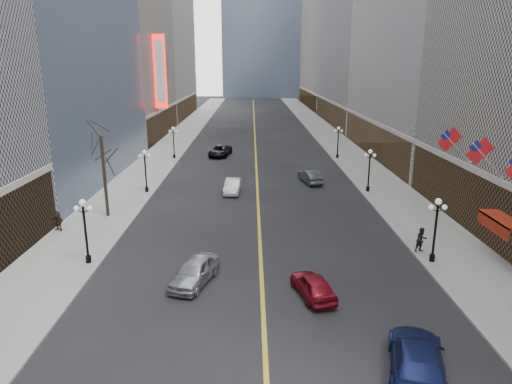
{
  "coord_description": "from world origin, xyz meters",
  "views": [
    {
      "loc": [
        -0.61,
        1.15,
        13.25
      ],
      "look_at": [
        -0.42,
        21.77,
        7.45
      ],
      "focal_mm": 32.0,
      "sensor_mm": 36.0,
      "label": 1
    }
  ],
  "objects_px": {
    "streetlamp_west_1": "(85,225)",
    "car_sb_near": "(417,359)",
    "streetlamp_west_3": "(173,139)",
    "car_nb_mid": "(233,186)",
    "car_nb_near": "(195,271)",
    "streetlamp_east_2": "(369,166)",
    "car_sb_mid": "(313,285)",
    "streetlamp_west_2": "(145,166)",
    "streetlamp_east_1": "(436,223)",
    "car_sb_far": "(310,177)",
    "streetlamp_east_3": "(338,139)",
    "car_nb_far": "(220,151)"
  },
  "relations": [
    {
      "from": "streetlamp_east_1",
      "to": "car_nb_mid",
      "type": "bearing_deg",
      "value": 128.73
    },
    {
      "from": "streetlamp_east_3",
      "to": "car_nb_far",
      "type": "bearing_deg",
      "value": 173.0
    },
    {
      "from": "streetlamp_east_3",
      "to": "streetlamp_west_1",
      "type": "xyz_separation_m",
      "value": [
        -23.6,
        -36.0,
        0.0
      ]
    },
    {
      "from": "car_nb_mid",
      "to": "car_sb_near",
      "type": "relative_size",
      "value": 0.78
    },
    {
      "from": "streetlamp_east_3",
      "to": "car_nb_near",
      "type": "height_order",
      "value": "streetlamp_east_3"
    },
    {
      "from": "car_sb_mid",
      "to": "car_sb_far",
      "type": "xyz_separation_m",
      "value": [
        3.17,
        26.7,
        0.04
      ]
    },
    {
      "from": "streetlamp_east_3",
      "to": "car_sb_mid",
      "type": "relative_size",
      "value": 1.09
    },
    {
      "from": "streetlamp_west_1",
      "to": "streetlamp_west_3",
      "type": "bearing_deg",
      "value": 90.0
    },
    {
      "from": "streetlamp_west_3",
      "to": "streetlamp_east_3",
      "type": "bearing_deg",
      "value": 0.0
    },
    {
      "from": "streetlamp_west_1",
      "to": "car_sb_near",
      "type": "height_order",
      "value": "streetlamp_west_1"
    },
    {
      "from": "car_sb_near",
      "to": "streetlamp_west_1",
      "type": "bearing_deg",
      "value": -16.72
    },
    {
      "from": "streetlamp_east_2",
      "to": "streetlamp_west_2",
      "type": "xyz_separation_m",
      "value": [
        -23.6,
        0.0,
        0.0
      ]
    },
    {
      "from": "streetlamp_east_2",
      "to": "car_nb_near",
      "type": "xyz_separation_m",
      "value": [
        -15.99,
        -20.83,
        -2.1
      ]
    },
    {
      "from": "car_nb_far",
      "to": "car_sb_near",
      "type": "height_order",
      "value": "car_sb_near"
    },
    {
      "from": "streetlamp_east_1",
      "to": "car_nb_far",
      "type": "relative_size",
      "value": 0.79
    },
    {
      "from": "streetlamp_east_2",
      "to": "streetlamp_east_3",
      "type": "distance_m",
      "value": 18.0
    },
    {
      "from": "car_nb_far",
      "to": "streetlamp_west_1",
      "type": "bearing_deg",
      "value": -89.63
    },
    {
      "from": "streetlamp_west_1",
      "to": "car_sb_near",
      "type": "bearing_deg",
      "value": -32.55
    },
    {
      "from": "streetlamp_east_2",
      "to": "streetlamp_west_3",
      "type": "height_order",
      "value": "same"
    },
    {
      "from": "car_sb_near",
      "to": "car_sb_far",
      "type": "bearing_deg",
      "value": -73.42
    },
    {
      "from": "car_nb_near",
      "to": "streetlamp_east_2",
      "type": "bearing_deg",
      "value": 70.3
    },
    {
      "from": "car_nb_near",
      "to": "car_sb_near",
      "type": "relative_size",
      "value": 0.82
    },
    {
      "from": "car_sb_mid",
      "to": "streetlamp_east_1",
      "type": "bearing_deg",
      "value": -167.43
    },
    {
      "from": "streetlamp_east_1",
      "to": "streetlamp_east_2",
      "type": "xyz_separation_m",
      "value": [
        0.0,
        18.0,
        0.0
      ]
    },
    {
      "from": "streetlamp_west_3",
      "to": "car_sb_far",
      "type": "bearing_deg",
      "value": -37.74
    },
    {
      "from": "streetlamp_east_3",
      "to": "streetlamp_west_1",
      "type": "bearing_deg",
      "value": -123.25
    },
    {
      "from": "streetlamp_west_3",
      "to": "car_nb_mid",
      "type": "height_order",
      "value": "streetlamp_west_3"
    },
    {
      "from": "car_nb_mid",
      "to": "car_sb_mid",
      "type": "bearing_deg",
      "value": -71.76
    },
    {
      "from": "streetlamp_west_1",
      "to": "car_nb_far",
      "type": "relative_size",
      "value": 0.79
    },
    {
      "from": "streetlamp_east_2",
      "to": "car_nb_near",
      "type": "relative_size",
      "value": 0.96
    },
    {
      "from": "streetlamp_west_2",
      "to": "car_sb_mid",
      "type": "xyz_separation_m",
      "value": [
        14.78,
        -22.58,
        -2.19
      ]
    },
    {
      "from": "car_nb_near",
      "to": "car_nb_mid",
      "type": "xyz_separation_m",
      "value": [
        1.55,
        20.83,
        -0.07
      ]
    },
    {
      "from": "car_nb_mid",
      "to": "streetlamp_east_2",
      "type": "bearing_deg",
      "value": 4.26
    },
    {
      "from": "streetlamp_east_1",
      "to": "streetlamp_west_2",
      "type": "relative_size",
      "value": 1.0
    },
    {
      "from": "streetlamp_west_3",
      "to": "car_sb_far",
      "type": "xyz_separation_m",
      "value": [
        17.95,
        -13.89,
        -2.15
      ]
    },
    {
      "from": "car_sb_mid",
      "to": "car_sb_far",
      "type": "height_order",
      "value": "car_sb_far"
    },
    {
      "from": "streetlamp_east_2",
      "to": "car_nb_far",
      "type": "height_order",
      "value": "streetlamp_east_2"
    },
    {
      "from": "streetlamp_east_1",
      "to": "streetlamp_west_3",
      "type": "xyz_separation_m",
      "value": [
        -23.6,
        36.0,
        0.0
      ]
    },
    {
      "from": "streetlamp_west_1",
      "to": "car_nb_near",
      "type": "relative_size",
      "value": 0.96
    },
    {
      "from": "streetlamp_east_2",
      "to": "car_nb_far",
      "type": "xyz_separation_m",
      "value": [
        -17.12,
        20.1,
        -2.11
      ]
    },
    {
      "from": "car_nb_far",
      "to": "streetlamp_east_3",
      "type": "bearing_deg",
      "value": 3.02
    },
    {
      "from": "streetlamp_west_1",
      "to": "car_sb_far",
      "type": "relative_size",
      "value": 0.99
    },
    {
      "from": "streetlamp_east_3",
      "to": "streetlamp_west_1",
      "type": "relative_size",
      "value": 1.0
    },
    {
      "from": "car_sb_far",
      "to": "streetlamp_west_2",
      "type": "bearing_deg",
      "value": -0.45
    },
    {
      "from": "streetlamp_west_3",
      "to": "car_sb_mid",
      "type": "height_order",
      "value": "streetlamp_west_3"
    },
    {
      "from": "streetlamp_west_2",
      "to": "car_sb_mid",
      "type": "distance_m",
      "value": 27.08
    },
    {
      "from": "car_nb_mid",
      "to": "car_sb_near",
      "type": "xyz_separation_m",
      "value": [
        9.23,
        -29.74,
        0.09
      ]
    },
    {
      "from": "streetlamp_east_1",
      "to": "car_nb_near",
      "type": "relative_size",
      "value": 0.96
    },
    {
      "from": "car_sb_mid",
      "to": "streetlamp_west_2",
      "type": "bearing_deg",
      "value": -71.69
    },
    {
      "from": "streetlamp_east_2",
      "to": "car_nb_far",
      "type": "bearing_deg",
      "value": 130.42
    }
  ]
}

